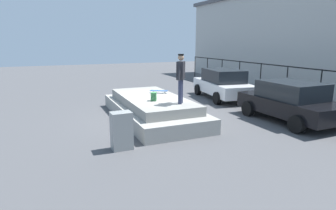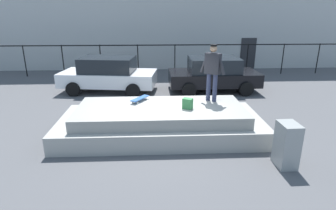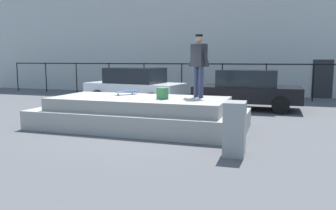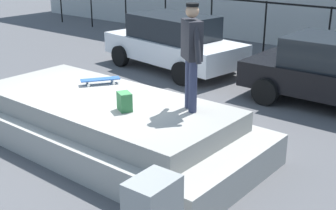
{
  "view_description": "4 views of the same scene",
  "coord_description": "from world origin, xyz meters",
  "px_view_note": "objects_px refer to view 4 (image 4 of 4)",
  "views": [
    {
      "loc": [
        11.07,
        -4.03,
        3.15
      ],
      "look_at": [
        -0.17,
        0.74,
        0.43
      ],
      "focal_mm": 30.62,
      "sensor_mm": 36.0,
      "label": 1
    },
    {
      "loc": [
        -0.13,
        -8.17,
        3.7
      ],
      "look_at": [
        0.32,
        0.98,
        0.6
      ],
      "focal_mm": 29.95,
      "sensor_mm": 36.0,
      "label": 2
    },
    {
      "loc": [
        3.95,
        -9.2,
        2.0
      ],
      "look_at": [
        0.59,
        0.97,
        0.57
      ],
      "focal_mm": 36.35,
      "sensor_mm": 36.0,
      "label": 3
    },
    {
      "loc": [
        6.03,
        -5.46,
        3.6
      ],
      "look_at": [
        0.56,
        1.23,
        0.51
      ],
      "focal_mm": 48.34,
      "sensor_mm": 36.0,
      "label": 4
    }
  ],
  "objects_px": {
    "skateboard": "(100,80)",
    "car_white_sedan_near": "(173,42)",
    "skateboarder": "(192,49)",
    "backpack": "(125,102)"
  },
  "relations": [
    {
      "from": "skateboarder",
      "to": "skateboard",
      "type": "relative_size",
      "value": 2.35
    },
    {
      "from": "skateboarder",
      "to": "backpack",
      "type": "distance_m",
      "value": 1.45
    },
    {
      "from": "skateboard",
      "to": "car_white_sedan_near",
      "type": "height_order",
      "value": "car_white_sedan_near"
    },
    {
      "from": "car_white_sedan_near",
      "to": "skateboard",
      "type": "bearing_deg",
      "value": -69.27
    },
    {
      "from": "skateboarder",
      "to": "car_white_sedan_near",
      "type": "height_order",
      "value": "skateboarder"
    },
    {
      "from": "backpack",
      "to": "car_white_sedan_near",
      "type": "bearing_deg",
      "value": 148.47
    },
    {
      "from": "skateboarder",
      "to": "car_white_sedan_near",
      "type": "distance_m",
      "value": 6.16
    },
    {
      "from": "skateboard",
      "to": "car_white_sedan_near",
      "type": "xyz_separation_m",
      "value": [
        -1.7,
        4.5,
        -0.16
      ]
    },
    {
      "from": "backpack",
      "to": "car_white_sedan_near",
      "type": "relative_size",
      "value": 0.07
    },
    {
      "from": "skateboarder",
      "to": "backpack",
      "type": "relative_size",
      "value": 5.62
    }
  ]
}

